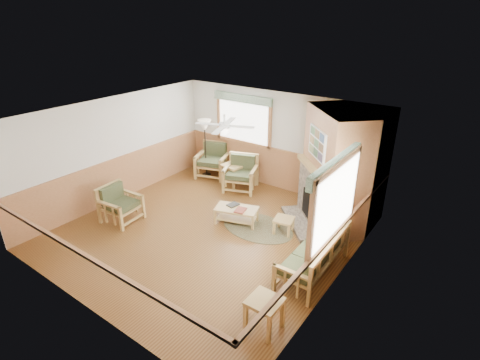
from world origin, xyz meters
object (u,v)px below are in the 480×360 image
Objects in this scene: end_table_chairs at (233,175)px; coffee_table at (236,215)px; floor_lamp_right at (326,226)px; armchair_back_left at (212,161)px; footstool at (284,225)px; end_table_sofa at (264,314)px; sofa at (313,254)px; armchair_left at (121,204)px; armchair_back_right at (241,174)px; floor_lamp_left at (205,148)px.

coffee_table is at bearing -51.55° from end_table_chairs.
floor_lamp_right is at bearing -21.67° from coffee_table.
end_table_chairs is 4.07m from floor_lamp_right.
armchair_back_left reaches higher than footstool.
footstool is at bearing 113.56° from end_table_sofa.
end_table_sofa is at bearing -0.87° from sofa.
floor_lamp_right reaches higher than coffee_table.
sofa is 3.20× the size of end_table_sofa.
footstool is at bearing -129.60° from sofa.
armchair_left is 0.88× the size of coffee_table.
armchair_back_left reaches higher than armchair_back_right.
armchair_left is (-4.55, -0.85, 0.02)m from sofa.
sofa is 1.84× the size of armchair_back_left.
floor_lamp_left reaches higher than armchair_back_right.
end_table_chairs is 0.40× the size of floor_lamp_right.
end_table_chairs is 5.42m from end_table_sofa.
floor_lamp_left is 5.05m from floor_lamp_right.
armchair_back_right is 0.60× the size of floor_lamp_right.
armchair_back_left is 1.74× the size of end_table_sofa.
floor_lamp_right is at bearing -42.09° from armchair_back_left.
coffee_table is 2.16m from end_table_chairs.
sofa is 4.63m from armchair_left.
floor_lamp_right is (2.27, -0.14, 0.59)m from coffee_table.
end_table_chairs is at bearing -22.16° from armchair_left.
floor_lamp_left is (-2.42, 1.75, 0.67)m from coffee_table.
armchair_back_right is at bearing -31.16° from armchair_back_left.
coffee_table is 1.58× the size of end_table_chairs.
armchair_back_left is 0.63× the size of floor_lamp_right.
armchair_back_right reaches higher than end_table_chairs.
armchair_back_right is at bearing 104.45° from coffee_table.
floor_lamp_left reaches higher than sofa.
armchair_back_left is at bearing -6.54° from armchair_left.
end_table_sofa is 6.25m from floor_lamp_left.
sofa is at bearing -54.74° from armchair_back_right.
end_table_chairs is at bearing 153.16° from floor_lamp_right.
sofa reaches higher than end_table_sofa.
end_table_chairs is at bearing 131.69° from end_table_sofa.
floor_lamp_right is at bearing -48.10° from armchair_back_right.
end_table_sofa is at bearing -70.91° from armchair_back_right.
floor_lamp_right is at bearing -19.83° from footstool.
floor_lamp_right is (3.61, -1.83, 0.47)m from end_table_chairs.
end_table_chairs is (0.89, -0.14, -0.18)m from armchair_back_left.
armchair_left reaches higher than coffee_table.
armchair_back_left is 1.27m from armchair_back_right.
end_table_chairs is 1.10× the size of end_table_sofa.
floor_lamp_right reaches higher than sofa.
armchair_left is 3.84m from footstool.
floor_lamp_right is (4.55, 1.36, 0.35)m from armchair_left.
armchair_back_left is 1.04× the size of armchair_back_right.
armchair_left reaches higher than sofa.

